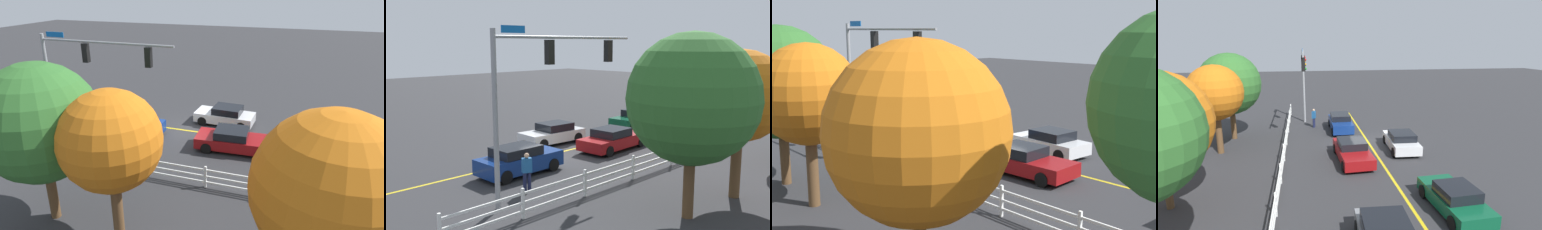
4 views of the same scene
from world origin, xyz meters
TOP-DOWN VIEW (x-y plane):
  - ground_plane at (0.00, 0.00)m, footprint 120.00×120.00m
  - lane_center_stripe at (-4.00, 0.00)m, footprint 28.00×0.16m
  - signal_assembly at (4.53, 4.71)m, footprint 7.86×0.38m
  - car_1 at (-3.52, 1.78)m, footprint 4.76×2.17m
  - car_2 at (-10.27, -1.78)m, footprint 4.18×2.02m
  - car_3 at (-2.07, -1.97)m, footprint 4.19×2.08m
  - car_4 at (3.46, 1.70)m, footprint 4.26×1.85m
  - pedestrian at (4.78, 3.93)m, footprint 0.47×0.39m
  - white_rail_fence at (-3.00, 6.15)m, footprint 26.10×0.10m
  - tree_0 at (2.45, 10.33)m, footprint 4.70×4.70m
  - tree_1 at (-8.03, 11.06)m, footprint 4.64×4.64m
  - tree_2 at (-0.80, 10.58)m, footprint 3.72×3.72m

SIDE VIEW (x-z plane):
  - ground_plane at x=0.00m, z-range 0.00..0.00m
  - lane_center_stripe at x=-4.00m, z-range 0.00..0.01m
  - white_rail_fence at x=-3.00m, z-range 0.03..1.18m
  - car_2 at x=-10.27m, z-range -0.02..1.26m
  - car_1 at x=-3.52m, z-range -0.02..1.30m
  - car_3 at x=-2.07m, z-range -0.01..1.31m
  - car_4 at x=3.46m, z-range 0.00..1.41m
  - pedestrian at x=4.78m, z-range 0.08..1.77m
  - tree_1 at x=-8.03m, z-range 0.86..7.22m
  - tree_2 at x=-0.80m, z-range 1.16..7.24m
  - tree_0 at x=2.45m, z-range 1.00..7.73m
  - signal_assembly at x=4.53m, z-range 1.44..8.39m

